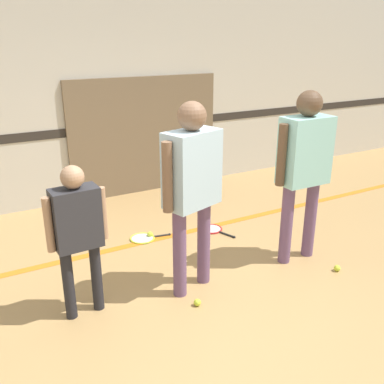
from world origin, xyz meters
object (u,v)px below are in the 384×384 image
Objects in this scene: person_student_right at (304,160)px; racket_spare_on_floor at (144,238)px; tennis_ball_near_instructor at (197,302)px; racket_second_spare at (212,229)px; tennis_ball_stray_left at (337,268)px; person_instructor at (192,179)px; person_student_left at (77,226)px; tennis_ball_by_spare_racket at (150,234)px.

person_student_right is 3.45× the size of racket_spare_on_floor.
tennis_ball_near_instructor is (-0.10, -1.48, 0.02)m from racket_spare_on_floor.
tennis_ball_stray_left is (0.61, -1.46, 0.02)m from racket_second_spare.
tennis_ball_stray_left is (1.46, -1.65, 0.02)m from racket_spare_on_floor.
person_student_left is at bearing 157.00° from person_instructor.
person_student_left is 1.69m from racket_spare_on_floor.
person_student_left is 20.32× the size of tennis_ball_stray_left.
person_instructor is 1.11m from tennis_ball_near_instructor.
person_student_left reaches higher than tennis_ball_stray_left.
tennis_ball_by_spare_racket is (-1.19, 1.24, -1.08)m from person_student_right.
person_student_right reaches higher than tennis_ball_stray_left.
tennis_ball_by_spare_racket is 2.15m from tennis_ball_stray_left.
person_student_left is 2.22m from racket_second_spare.
person_student_right is at bearing 2.25° from racket_second_spare.
racket_spare_on_floor is 0.87m from racket_second_spare.
person_student_right reaches higher than racket_spare_on_floor.
person_student_right is 3.37× the size of racket_second_spare.
racket_second_spare is at bearing 32.65° from person_instructor.
person_student_left reaches higher than racket_second_spare.
person_student_right reaches higher than person_instructor.
tennis_ball_near_instructor reaches higher than racket_spare_on_floor.
person_student_right is 27.22× the size of tennis_ball_near_instructor.
person_student_right reaches higher than racket_second_spare.
racket_spare_on_floor is (-0.01, 1.19, -1.09)m from person_instructor.
racket_second_spare is (1.85, 0.90, -0.82)m from person_student_left.
person_student_right is at bearing -46.22° from tennis_ball_by_spare_racket.
tennis_ball_by_spare_racket is at bearing -125.00° from racket_second_spare.
person_student_left is at bearing 156.78° from tennis_ball_near_instructor.
racket_second_spare is at bearing 53.83° from tennis_ball_near_instructor.
tennis_ball_near_instructor is (-0.10, -0.29, -1.07)m from person_instructor.
person_student_right is 1.57m from racket_second_spare.
person_student_left is at bearing -2.94° from person_student_right.
person_instructor is 1.27m from person_student_right.
racket_second_spare is (-0.43, 1.04, -1.10)m from person_student_right.
person_student_right is at bearing -32.77° from racket_spare_on_floor.
tennis_ball_by_spare_racket is (-0.76, 0.20, 0.02)m from racket_second_spare.
person_student_left is 1.27m from tennis_ball_near_instructor.
tennis_ball_by_spare_racket is (0.09, 0.02, 0.02)m from racket_spare_on_floor.
racket_second_spare is 8.07× the size of tennis_ball_by_spare_racket.
tennis_ball_by_spare_racket is at bearing 42.33° from person_student_left.
tennis_ball_by_spare_racket is at bearing 82.84° from tennis_ball_near_instructor.
tennis_ball_stray_left is (1.37, -1.66, 0.00)m from tennis_ball_by_spare_racket.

